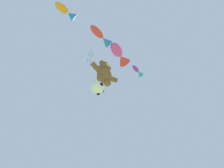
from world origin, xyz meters
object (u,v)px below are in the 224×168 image
at_px(fish_kite_magenta, 120,55).
at_px(fish_kite_crimson, 101,37).
at_px(teddy_bear_kite, 105,73).
at_px(soccer_ball_kite, 98,87).
at_px(fish_kite_tangerine, 66,12).
at_px(fish_kite_violet, 138,71).
at_px(diamond_kite, 91,52).

xyz_separation_m(fish_kite_magenta, fish_kite_crimson, (-2.34, -0.18, 0.15)).
relative_size(teddy_bear_kite, soccer_ball_kite, 2.62).
relative_size(fish_kite_crimson, fish_kite_tangerine, 1.39).
bearing_deg(fish_kite_magenta, fish_kite_crimson, -175.70).
height_order(fish_kite_violet, diamond_kite, diamond_kite).
bearing_deg(soccer_ball_kite, fish_kite_tangerine, -166.47).
relative_size(fish_kite_violet, fish_kite_crimson, 0.66).
height_order(fish_kite_tangerine, diamond_kite, diamond_kite).
relative_size(fish_kite_crimson, diamond_kite, 0.79).
distance_m(teddy_bear_kite, diamond_kite, 3.34).
bearing_deg(teddy_bear_kite, fish_kite_violet, -8.71).
distance_m(soccer_ball_kite, fish_kite_magenta, 5.42).
distance_m(fish_kite_tangerine, diamond_kite, 3.74).
xyz_separation_m(soccer_ball_kite, fish_kite_crimson, (-0.94, -1.07, 5.31)).
distance_m(fish_kite_magenta, diamond_kite, 2.65).
bearing_deg(teddy_bear_kite, diamond_kite, 146.57).
height_order(fish_kite_violet, fish_kite_crimson, fish_kite_crimson).
xyz_separation_m(fish_kite_crimson, diamond_kite, (0.11, 1.58, -0.46)).
bearing_deg(teddy_bear_kite, fish_kite_magenta, -30.92).
distance_m(soccer_ball_kite, fish_kite_tangerine, 6.39).
bearing_deg(fish_kite_crimson, diamond_kite, 85.87).
bearing_deg(fish_kite_crimson, soccer_ball_kite, 48.90).
distance_m(fish_kite_violet, fish_kite_tangerine, 8.24).
bearing_deg(fish_kite_violet, fish_kite_crimson, -176.81).
height_order(fish_kite_violet, fish_kite_magenta, fish_kite_magenta).
bearing_deg(diamond_kite, fish_kite_magenta, -32.20).
relative_size(fish_kite_magenta, fish_kite_tangerine, 1.56).
relative_size(teddy_bear_kite, fish_kite_violet, 1.70).
relative_size(fish_kite_magenta, fish_kite_crimson, 1.12).
distance_m(soccer_ball_kite, diamond_kite, 4.95).
height_order(teddy_bear_kite, fish_kite_tangerine, fish_kite_tangerine).
height_order(teddy_bear_kite, fish_kite_crimson, fish_kite_crimson).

